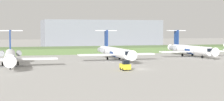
% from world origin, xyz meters
% --- Properties ---
extents(ground_plane, '(500.00, 500.00, 0.00)m').
position_xyz_m(ground_plane, '(0.00, 30.00, 0.00)').
color(ground_plane, '#9E9B96').
extents(grass_berm, '(320.00, 20.00, 2.20)m').
position_xyz_m(grass_berm, '(0.00, 61.70, 1.10)').
color(grass_berm, '#597542').
rests_on(grass_berm, ground).
extents(regional_jet_second, '(22.81, 31.00, 9.00)m').
position_xyz_m(regional_jet_second, '(-28.58, 15.27, 2.54)').
color(regional_jet_second, white).
rests_on(regional_jet_second, ground).
extents(regional_jet_third, '(22.81, 31.00, 9.00)m').
position_xyz_m(regional_jet_third, '(1.45, 24.83, 2.54)').
color(regional_jet_third, white).
rests_on(regional_jet_third, ground).
extents(regional_jet_fourth, '(22.81, 31.00, 9.00)m').
position_xyz_m(regional_jet_fourth, '(29.93, 31.85, 2.54)').
color(regional_jet_fourth, white).
rests_on(regional_jet_fourth, ground).
extents(distant_hangar, '(58.30, 25.37, 13.93)m').
position_xyz_m(distant_hangar, '(15.52, 99.79, 6.97)').
color(distant_hangar, gray).
rests_on(distant_hangar, ground).
extents(baggage_tug, '(1.72, 3.20, 2.30)m').
position_xyz_m(baggage_tug, '(-3.91, -1.48, 1.00)').
color(baggage_tug, yellow).
rests_on(baggage_tug, ground).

